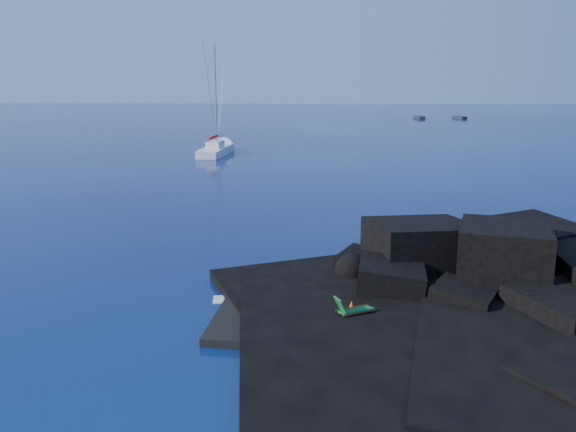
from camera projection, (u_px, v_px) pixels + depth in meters
name	position (u px, v px, depth m)	size (l,w,h in m)	color
ground	(209.00, 325.00, 23.64)	(400.00, 400.00, 0.00)	#030530
headland	(496.00, 301.00, 26.23)	(24.00, 24.00, 3.60)	black
beach	(316.00, 321.00, 24.02)	(8.50, 6.00, 0.70)	black
surf_foam	(323.00, 284.00, 28.37)	(10.00, 8.00, 0.06)	white
sailboat	(217.00, 154.00, 75.73)	(2.91, 13.89, 14.57)	white
deck_chair	(356.00, 305.00, 23.35)	(1.67, 0.73, 1.15)	#16652C
towel	(320.00, 322.00, 23.06)	(2.16, 1.02, 0.06)	white
sunbather	(320.00, 319.00, 23.03)	(1.68, 0.41, 0.22)	tan
marker_cone	(352.00, 307.00, 23.89)	(0.38, 0.38, 0.58)	#FF540D
distant_boat_a	(419.00, 119.00, 140.13)	(1.48, 4.77, 0.64)	#28272C
distant_boat_b	(459.00, 118.00, 140.23)	(1.35, 4.32, 0.58)	#25262A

